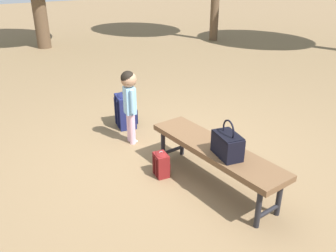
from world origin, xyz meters
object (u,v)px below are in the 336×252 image
at_px(park_bench, 215,152).
at_px(handbag, 227,144).
at_px(backpack_large, 126,109).
at_px(backpack_small, 161,163).
at_px(child_standing, 129,96).

distance_m(park_bench, handbag, 0.27).
height_order(handbag, backpack_large, handbag).
height_order(backpack_large, backpack_small, backpack_large).
xyz_separation_m(park_bench, backpack_large, (1.80, 0.09, -0.13)).
xyz_separation_m(backpack_large, backpack_small, (-1.35, 0.27, -0.11)).
bearing_deg(child_standing, park_bench, -169.01).
height_order(child_standing, backpack_large, child_standing).
distance_m(backpack_large, backpack_small, 1.38).
distance_m(park_bench, backpack_small, 0.62).
xyz_separation_m(child_standing, backpack_small, (-0.88, 0.10, -0.48)).
distance_m(park_bench, backpack_large, 1.81).
bearing_deg(backpack_small, backpack_large, -11.12).
distance_m(handbag, child_standing, 1.55).
bearing_deg(child_standing, backpack_large, -19.46).
xyz_separation_m(handbag, backpack_small, (0.65, 0.32, -0.43)).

